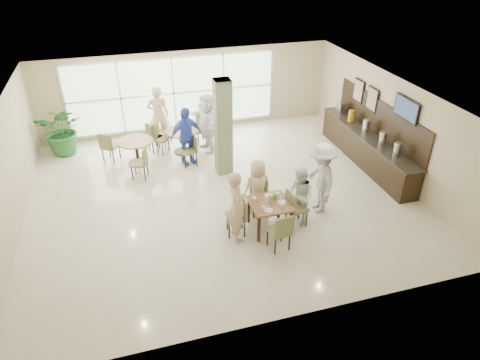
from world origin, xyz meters
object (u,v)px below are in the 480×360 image
object	(u,v)px
round_table_right	(182,135)
buffet_counter	(367,146)
potted_plant	(63,130)
adult_a	(186,136)
teen_standing	(321,178)
adult_standing	(158,115)
adult_b	(207,123)
round_table_left	(136,146)
teen_left	(236,206)
teen_far	(257,187)
main_table	(270,206)
teen_right	(300,196)

from	to	relation	value
round_table_right	buffet_counter	distance (m)	5.73
potted_plant	adult_a	distance (m)	3.99
teen_standing	adult_standing	bearing A→B (deg)	-141.32
adult_b	potted_plant	bearing A→B (deg)	-112.33
round_table_left	teen_standing	xyz separation A→B (m)	(4.23, -3.85, 0.36)
round_table_right	adult_a	size ratio (longest dim) A/B	0.61
teen_left	adult_b	world-z (taller)	adult_b
teen_far	adult_standing	bearing A→B (deg)	-76.78
main_table	round_table_left	world-z (taller)	same
main_table	adult_standing	xyz separation A→B (m)	(-1.89, 5.57, 0.32)
adult_b	round_table_right	bearing A→B (deg)	-104.35
buffet_counter	adult_b	bearing A→B (deg)	153.30
buffet_counter	teen_far	world-z (taller)	buffet_counter
buffet_counter	adult_standing	bearing A→B (deg)	151.04
potted_plant	teen_right	distance (m)	7.89
adult_standing	potted_plant	bearing A→B (deg)	5.75
buffet_counter	adult_a	world-z (taller)	buffet_counter
buffet_counter	potted_plant	distance (m)	9.41
teen_far	adult_b	xyz separation A→B (m)	(-0.44, 3.81, 0.20)
teen_left	teen_far	distance (m)	1.17
adult_a	adult_standing	size ratio (longest dim) A/B	0.92
adult_standing	teen_far	bearing A→B (deg)	116.88
teen_far	adult_a	distance (m)	3.32
buffet_counter	teen_standing	distance (m)	3.15
teen_standing	adult_a	xyz separation A→B (m)	(-2.76, 3.41, -0.03)
potted_plant	adult_a	xyz separation A→B (m)	(3.59, -1.74, 0.09)
teen_right	adult_a	xyz separation A→B (m)	(-2.06, 3.76, 0.15)
potted_plant	teen_standing	distance (m)	8.18
buffet_counter	teen_far	size ratio (longest dim) A/B	3.18
teen_far	teen_standing	size ratio (longest dim) A/B	0.80
teen_left	round_table_left	bearing A→B (deg)	22.19
round_table_left	teen_far	distance (m)	4.44
buffet_counter	teen_standing	size ratio (longest dim) A/B	2.53
buffet_counter	teen_right	world-z (taller)	buffet_counter
round_table_right	adult_standing	bearing A→B (deg)	122.97
round_table_left	adult_a	xyz separation A→B (m)	(1.47, -0.45, 0.33)
round_table_left	adult_a	distance (m)	1.57
teen_far	teen_right	world-z (taller)	teen_right
potted_plant	teen_right	xyz separation A→B (m)	(5.65, -5.51, -0.06)
round_table_right	buffet_counter	bearing A→B (deg)	-23.75
round_table_right	adult_standing	size ratio (longest dim) A/B	0.56
buffet_counter	adult_a	size ratio (longest dim) A/B	2.61
main_table	potted_plant	bearing A→B (deg)	131.15
main_table	adult_standing	world-z (taller)	adult_standing
round_table_right	adult_b	size ratio (longest dim) A/B	0.58
round_table_right	buffet_counter	size ratio (longest dim) A/B	0.23
main_table	teen_standing	xyz separation A→B (m)	(1.47, 0.43, 0.27)
round_table_right	round_table_left	bearing A→B (deg)	-166.29
main_table	teen_far	bearing A→B (deg)	94.14
potted_plant	teen_left	xyz separation A→B (m)	(4.03, -5.68, 0.07)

